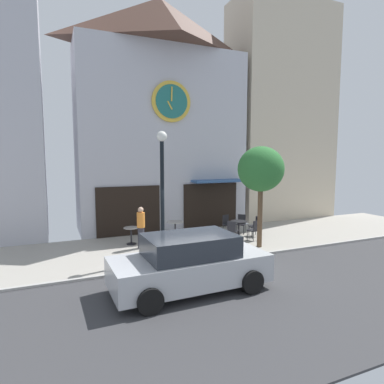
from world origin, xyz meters
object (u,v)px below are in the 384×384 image
(cafe_table_center_left, at_px, (131,233))
(cafe_chair_near_lamp, at_px, (256,225))
(pedestrian_orange, at_px, (141,227))
(street_tree, at_px, (261,170))
(cafe_chair_left_end, at_px, (227,223))
(cafe_table_near_door, at_px, (175,226))
(street_lamp, at_px, (162,195))
(cafe_chair_under_awning, at_px, (241,222))
(parked_car_silver, at_px, (190,263))
(cafe_chair_corner, at_px, (232,229))
(cafe_chair_mid_row, at_px, (254,229))
(cafe_table_near_curb, at_px, (239,225))

(cafe_table_center_left, distance_m, cafe_chair_near_lamp, 5.70)
(cafe_chair_near_lamp, distance_m, pedestrian_orange, 5.41)
(street_tree, bearing_deg, cafe_chair_left_end, 92.25)
(cafe_table_near_door, distance_m, cafe_chair_left_end, 2.54)
(street_lamp, height_order, cafe_chair_under_awning, street_lamp)
(cafe_table_center_left, relative_size, parked_car_silver, 0.17)
(cafe_chair_corner, xyz_separation_m, parked_car_silver, (-3.71, -4.06, 0.23))
(cafe_table_center_left, height_order, parked_car_silver, parked_car_silver)
(cafe_chair_under_awning, bearing_deg, cafe_table_center_left, 178.77)
(cafe_chair_under_awning, height_order, cafe_chair_left_end, same)
(street_lamp, relative_size, cafe_table_center_left, 6.32)
(cafe_table_center_left, height_order, cafe_chair_near_lamp, cafe_chair_near_lamp)
(parked_car_silver, bearing_deg, cafe_table_center_left, 94.54)
(cafe_table_near_door, relative_size, cafe_chair_near_lamp, 0.85)
(cafe_table_near_door, height_order, cafe_chair_under_awning, cafe_chair_under_awning)
(cafe_table_center_left, xyz_separation_m, cafe_chair_corner, (4.13, -1.25, 0.05))
(cafe_table_near_door, bearing_deg, cafe_chair_near_lamp, -18.53)
(cafe_chair_corner, relative_size, cafe_chair_under_awning, 1.00)
(cafe_chair_corner, distance_m, parked_car_silver, 5.50)
(cafe_chair_left_end, height_order, parked_car_silver, parked_car_silver)
(cafe_chair_left_end, bearing_deg, cafe_chair_corner, -110.41)
(street_lamp, distance_m, cafe_table_near_door, 3.56)
(street_tree, relative_size, cafe_chair_mid_row, 4.53)
(parked_car_silver, bearing_deg, cafe_chair_left_end, 52.01)
(cafe_chair_mid_row, distance_m, parked_car_silver, 5.99)
(street_lamp, height_order, cafe_table_near_door, street_lamp)
(cafe_table_center_left, xyz_separation_m, pedestrian_orange, (0.23, -0.74, 0.38))
(cafe_table_center_left, relative_size, cafe_chair_under_awning, 0.80)
(cafe_table_near_curb, bearing_deg, cafe_chair_corner, -141.75)
(cafe_chair_under_awning, relative_size, parked_car_silver, 0.21)
(cafe_table_center_left, distance_m, cafe_table_near_door, 2.13)
(street_tree, xyz_separation_m, cafe_chair_near_lamp, (0.92, 1.62, -2.61))
(cafe_chair_near_lamp, height_order, cafe_chair_corner, same)
(cafe_chair_left_end, bearing_deg, cafe_table_near_curb, -78.48)
(street_lamp, relative_size, cafe_chair_under_awning, 5.05)
(cafe_chair_near_lamp, bearing_deg, pedestrian_orange, 179.11)
(cafe_chair_near_lamp, height_order, pedestrian_orange, pedestrian_orange)
(cafe_chair_mid_row, bearing_deg, cafe_table_center_left, 163.05)
(cafe_chair_near_lamp, bearing_deg, street_lamp, -163.06)
(cafe_chair_under_awning, distance_m, parked_car_silver, 7.13)
(street_lamp, xyz_separation_m, cafe_table_near_curb, (4.16, 1.61, -1.75))
(cafe_table_near_curb, relative_size, cafe_chair_mid_row, 0.86)
(parked_car_silver, bearing_deg, street_tree, 33.78)
(cafe_table_near_door, distance_m, cafe_chair_mid_row, 3.54)
(cafe_table_center_left, height_order, pedestrian_orange, pedestrian_orange)
(cafe_table_center_left, height_order, cafe_chair_under_awning, cafe_chair_under_awning)
(pedestrian_orange, bearing_deg, cafe_chair_mid_row, -9.49)
(cafe_table_center_left, bearing_deg, pedestrian_orange, -72.43)
(street_tree, distance_m, cafe_chair_left_end, 3.62)
(cafe_chair_under_awning, height_order, parked_car_silver, parked_car_silver)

